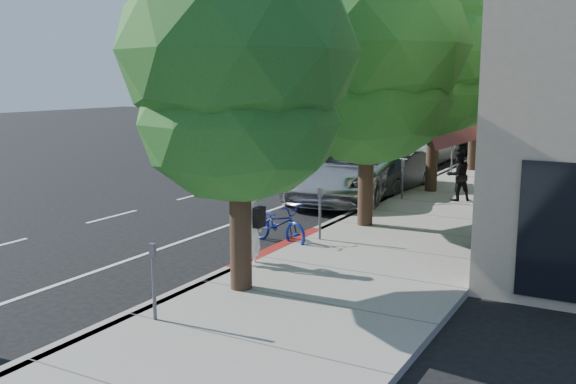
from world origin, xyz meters
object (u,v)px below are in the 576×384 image
Objects in this scene: bicycle at (278,224)px; dark_suv_far at (456,139)px; street_tree_0 at (238,58)px; street_tree_1 at (368,51)px; pedestrian at (458,175)px; street_tree_3 at (477,67)px; silver_suv at (347,172)px; dark_sedan at (393,172)px; cyclist at (253,234)px; white_pickup at (425,146)px; street_tree_5 at (525,72)px; street_tree_2 at (436,57)px; street_tree_4 at (505,58)px.

bicycle is 0.43× the size of dark_suv_far.
street_tree_0 is 6.01m from street_tree_1.
street_tree_3 is at bearing -120.81° from pedestrian.
street_tree_0 is 0.97× the size of street_tree_3.
silver_suv is 1.51× the size of dark_sedan.
street_tree_0 is 3.63× the size of bicycle.
cyclist reaches higher than bicycle.
white_pickup is 3.48× the size of pedestrian.
street_tree_5 reaches higher than dark_suv_far.
street_tree_2 is at bearing 90.00° from street_tree_1.
street_tree_3 reaches higher than white_pickup.
pedestrian is (2.57, 7.01, 0.46)m from bicycle.
white_pickup reaches higher than bicycle.
pedestrian is (2.67, -1.39, 0.25)m from dark_sedan.
street_tree_4 reaches higher than cyclist.
dark_sedan is 0.77× the size of white_pickup.
dark_sedan is 13.53m from dark_suv_far.
bicycle is 0.34× the size of white_pickup.
street_tree_2 is at bearing -90.00° from street_tree_3.
street_tree_0 is 1.23× the size of white_pickup.
bicycle is at bearing -88.65° from silver_suv.
street_tree_3 reaches higher than dark_sedan.
white_pickup is (-2.80, 20.29, -3.50)m from street_tree_0.
street_tree_1 reaches higher than street_tree_0.
dark_sedan is at bearing -2.33° from cyclist.
street_tree_4 is 1.83× the size of dark_sedan.
street_tree_3 is 4.55× the size of cyclist.
street_tree_1 reaches higher than white_pickup.
dark_sedan is at bearing -68.14° from pedestrian.
street_tree_0 is at bearing 42.60° from pedestrian.
street_tree_2 is 4.16m from pedestrian.
street_tree_5 reaches higher than pedestrian.
silver_suv is (-2.29, -14.00, -4.09)m from street_tree_4.
silver_suv reaches higher than dark_suv_far.
street_tree_5 is 28.78m from cyclist.
white_pickup is (-2.80, -9.71, -3.56)m from street_tree_5.
dark_sedan is at bearing -94.45° from street_tree_5.
street_tree_1 reaches higher than dark_suv_far.
street_tree_1 is at bearing 90.00° from street_tree_0.
dark_sedan is (-1.40, 12.03, -3.60)m from street_tree_0.
cyclist is 24.13m from dark_suv_far.
street_tree_3 is 4.43× the size of pedestrian.
street_tree_5 reaches higher than silver_suv.
street_tree_0 reaches higher than bicycle.
street_tree_2 reaches higher than white_pickup.
street_tree_1 reaches higher than pedestrian.
bicycle is (-1.30, 3.63, -3.81)m from street_tree_0.
cyclist is at bearing -144.97° from bicycle.
silver_suv reaches higher than cyclist.
cyclist is 0.36× the size of dark_sedan.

